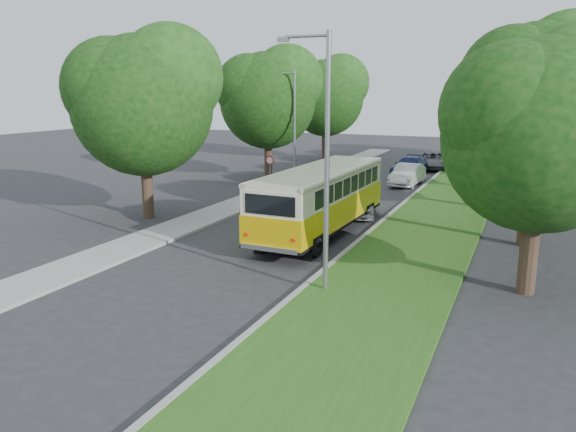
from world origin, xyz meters
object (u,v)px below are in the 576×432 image
at_px(lamppost_near, 324,156).
at_px(vintage_bus, 321,201).
at_px(car_blue, 410,166).
at_px(lamppost_far, 293,124).
at_px(car_silver, 360,203).
at_px(car_grey, 433,161).
at_px(car_white, 407,175).

height_order(lamppost_near, vintage_bus, lamppost_near).
bearing_deg(lamppost_near, car_blue, 95.65).
bearing_deg(lamppost_far, car_silver, -46.80).
height_order(lamppost_far, car_grey, lamppost_far).
bearing_deg(lamppost_near, vintage_bus, 110.74).
relative_size(lamppost_near, vintage_bus, 0.79).
bearing_deg(car_blue, lamppost_near, -80.72).
distance_m(lamppost_far, car_blue, 10.29).
bearing_deg(lamppost_far, car_white, 22.61).
bearing_deg(vintage_bus, lamppost_near, -67.71).
relative_size(vintage_bus, car_white, 2.34).
height_order(lamppost_far, car_blue, lamppost_far).
relative_size(car_white, car_grey, 0.89).
bearing_deg(car_blue, car_grey, 81.04).
relative_size(vintage_bus, car_blue, 2.10).
bearing_deg(car_blue, lamppost_far, -127.25).
xyz_separation_m(vintage_bus, car_white, (0.78, 14.62, -0.79)).
relative_size(lamppost_far, vintage_bus, 0.74).
xyz_separation_m(car_white, car_blue, (-0.75, 4.38, -0.01)).
height_order(car_blue, car_grey, car_blue).
height_order(vintage_bus, car_silver, vintage_bus).
height_order(vintage_bus, car_grey, vintage_bus).
distance_m(car_blue, car_grey, 4.54).
height_order(car_white, car_grey, car_white).
relative_size(vintage_bus, car_grey, 2.08).
relative_size(lamppost_far, car_silver, 1.92).
xyz_separation_m(vintage_bus, car_silver, (0.50, 4.41, -0.85)).
xyz_separation_m(lamppost_far, car_blue, (6.35, 7.34, -3.41)).
bearing_deg(car_silver, car_white, 75.28).
height_order(vintage_bus, car_blue, vintage_bus).
distance_m(lamppost_near, car_blue, 26.22).
bearing_deg(vintage_bus, lamppost_far, 119.99).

